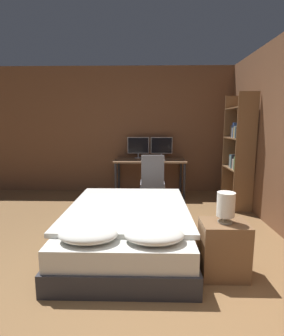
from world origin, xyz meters
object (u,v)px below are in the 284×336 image
Objects in this scene: bedside_lamp at (226,205)px; computer_mouse at (164,160)px; monitor_right at (162,146)px; keyboard at (150,161)px; desk at (150,164)px; monitor_left at (138,146)px; bed at (128,228)px; nightstand at (223,249)px; bookshelf at (240,148)px; office_chair at (152,187)px.

bedside_lamp is 2.74m from computer_mouse.
monitor_right reaches higher than keyboard.
keyboard is 0.27m from computer_mouse.
monitor_right is (0.25, 0.24, 0.35)m from desk.
keyboard is at bearing -62.46° from monitor_left.
monitor_right reaches higher than bedside_lamp.
computer_mouse is at bearing 75.34° from bed.
bookshelf reaches higher than nightstand.
desk is 1.78m from bookshelf.
bookshelf reaches higher than monitor_right.
bedside_lamp is 0.15× the size of bookshelf.
office_chair is at bearing -101.42° from monitor_right.
bookshelf reaches higher than computer_mouse.
monitor_right is at bearing 98.24° from bedside_lamp.
bedside_lamp is 3.33m from monitor_left.
bed is 2.25m from computer_mouse.
office_chair reaches higher than computer_mouse.
bookshelf is at bearing -25.56° from desk.
nightstand is 2.26m from office_chair.
office_chair reaches higher than nightstand.
bedside_lamp is 0.21× the size of desk.
monitor_right is at bearing 78.58° from office_chair.
bookshelf is (1.32, -0.99, 0.06)m from monitor_right.
keyboard is at bearing 94.34° from office_chair.
monitor_left and monitor_right have the same top height.
office_chair is at bearing -112.58° from computer_mouse.
bookshelf is (1.30, -0.51, 0.30)m from computer_mouse.
bed reaches higher than nightstand.
computer_mouse is at bearing 67.42° from office_chair.
monitor_left is at bearing 151.40° from bookshelf.
desk is (-0.71, 2.94, 0.40)m from nightstand.
desk is 0.49m from monitor_left.
bed is 6.92× the size of bedside_lamp.
desk is 20.90× the size of computer_mouse.
monitor_left is at bearing 106.78° from nightstand.
nightstand is at bearing -81.76° from monitor_right.
computer_mouse is 0.07× the size of office_chair.
desk is at bearing 154.44° from bookshelf.
monitor_left is at bearing 117.54° from keyboard.
desk reaches higher than bed.
office_chair is at bearing 107.24° from bedside_lamp.
desk is 3.16× the size of monitor_left.
bedside_lamp is 3.23m from monitor_right.
computer_mouse is (0.52, -0.48, -0.24)m from monitor_left.
bookshelf is (1.57, -0.51, 0.31)m from keyboard.
computer_mouse is 0.03× the size of bookshelf.
office_chair is (0.04, -0.55, -0.40)m from keyboard.
keyboard is at bearing 180.00° from computer_mouse.
monitor_left reaches higher than keyboard.
bed is at bearing -101.60° from monitor_right.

